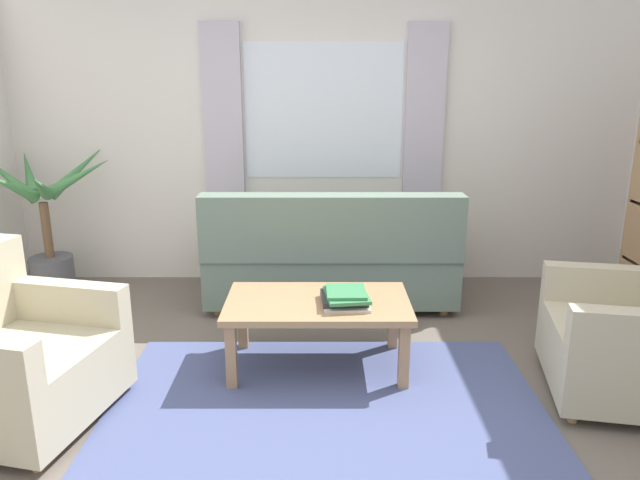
{
  "coord_description": "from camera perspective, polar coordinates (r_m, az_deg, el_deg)",
  "views": [
    {
      "loc": [
        -0.03,
        -2.79,
        1.74
      ],
      "look_at": [
        -0.03,
        0.7,
        0.76
      ],
      "focal_mm": 33.27,
      "sensor_mm": 36.0,
      "label": 1
    }
  ],
  "objects": [
    {
      "name": "wall_back",
      "position": [
        5.07,
        0.33,
        10.63
      ],
      "size": [
        5.32,
        0.12,
        2.6
      ],
      "primitive_type": "cube",
      "color": "silver",
      "rests_on": "ground_plane"
    },
    {
      "name": "coffee_table",
      "position": [
        3.58,
        -0.24,
        -6.66
      ],
      "size": [
        1.1,
        0.64,
        0.44
      ],
      "color": "#A87F56",
      "rests_on": "ground_plane"
    },
    {
      "name": "armchair_right",
      "position": [
        3.73,
        28.42,
        -8.22
      ],
      "size": [
        0.96,
        0.98,
        0.88
      ],
      "rotation": [
        0.0,
        0.0,
        -1.76
      ],
      "color": "#BCB293",
      "rests_on": "ground_plane"
    },
    {
      "name": "ground_plane",
      "position": [
        3.29,
        0.53,
        -16.31
      ],
      "size": [
        6.24,
        6.24,
        0.0
      ],
      "primitive_type": "plane",
      "color": "#6B6056"
    },
    {
      "name": "potted_plant",
      "position": [
        5.21,
        -24.74,
        0.81
      ],
      "size": [
        1.1,
        0.96,
        1.21
      ],
      "color": "#56565B",
      "rests_on": "ground_plane"
    },
    {
      "name": "couch",
      "position": [
        4.59,
        1.03,
        -1.78
      ],
      "size": [
        1.9,
        0.82,
        0.92
      ],
      "rotation": [
        0.0,
        0.0,
        3.14
      ],
      "color": "slate",
      "rests_on": "ground_plane"
    },
    {
      "name": "area_rug",
      "position": [
        3.29,
        0.53,
        -16.22
      ],
      "size": [
        2.36,
        1.7,
        0.01
      ],
      "primitive_type": "cube",
      "color": "#4C5684",
      "rests_on": "ground_plane"
    },
    {
      "name": "window_with_curtains",
      "position": [
        4.98,
        0.34,
        12.26
      ],
      "size": [
        1.98,
        0.07,
        1.4
      ],
      "color": "white"
    },
    {
      "name": "book_stack_on_table",
      "position": [
        3.5,
        2.44,
        -5.51
      ],
      "size": [
        0.29,
        0.35,
        0.09
      ],
      "color": "beige",
      "rests_on": "coffee_table"
    },
    {
      "name": "armchair_left",
      "position": [
        3.46,
        -27.83,
        -9.94
      ],
      "size": [
        0.98,
        1.0,
        0.88
      ],
      "rotation": [
        0.0,
        0.0,
        1.35
      ],
      "color": "#BCB293",
      "rests_on": "ground_plane"
    }
  ]
}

